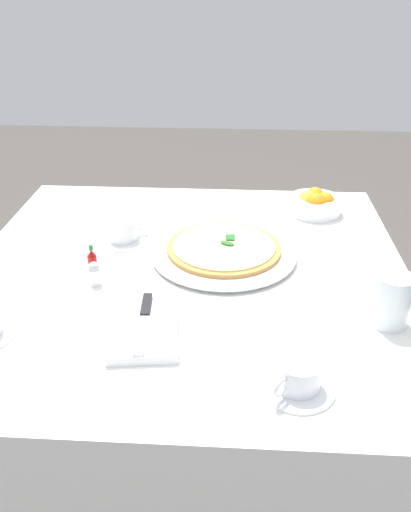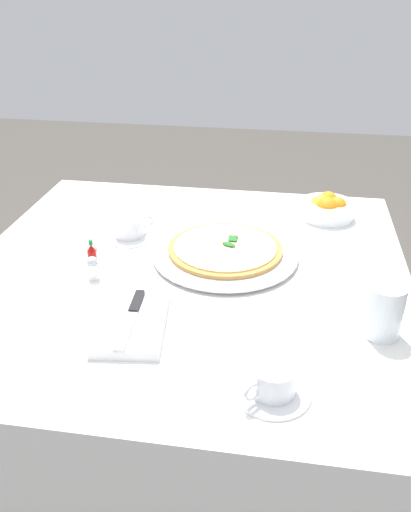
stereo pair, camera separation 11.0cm
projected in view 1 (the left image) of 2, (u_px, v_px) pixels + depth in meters
ground_plane at (191, 489)px, 1.62m from camera, size 8.00×8.00×0.00m
dining_table at (187, 321)px, 1.32m from camera, size 1.03×1.03×0.76m
pizza_plate at (224, 253)px, 1.31m from camera, size 0.35×0.35×0.02m
pizza at (224, 247)px, 1.30m from camera, size 0.28×0.28×0.02m
coffee_cup_center_back at (123, 231)px, 1.37m from camera, size 0.13×0.13×0.06m
coffee_cup_far_right at (298, 377)px, 0.89m from camera, size 0.13×0.13×0.06m
water_glass_left_edge at (392, 304)px, 1.05m from camera, size 0.07×0.07×0.11m
napkin_folded at (144, 325)px, 1.05m from camera, size 0.23×0.16×0.02m
dinner_knife at (144, 320)px, 1.04m from camera, size 0.20×0.03×0.01m
citrus_bowl at (315, 203)px, 1.53m from camera, size 0.15×0.15×0.07m
hot_sauce_bottle at (93, 265)px, 1.21m from camera, size 0.02×0.02×0.08m
salt_shaker at (95, 274)px, 1.19m from camera, size 0.03×0.03×0.06m
pepper_shaker at (92, 262)px, 1.24m from camera, size 0.03×0.03×0.06m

